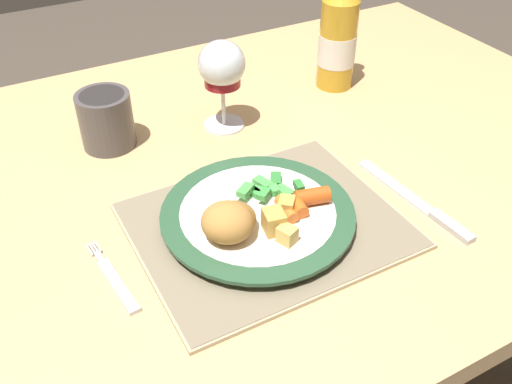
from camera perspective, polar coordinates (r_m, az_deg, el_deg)
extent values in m
cube|color=tan|center=(0.89, -5.22, 0.79)|extent=(1.50, 0.89, 0.04)
cube|color=tan|center=(1.69, 11.78, 4.66)|extent=(0.06, 0.06, 0.70)
cube|color=tan|center=(0.78, 1.06, -3.35)|extent=(0.35, 0.29, 0.01)
cube|color=#807259|center=(0.78, 1.06, -3.15)|extent=(0.34, 0.28, 0.00)
cylinder|color=white|center=(0.77, 0.17, -2.63)|extent=(0.22, 0.22, 0.01)
cylinder|color=#2D5638|center=(0.77, 0.17, -2.12)|extent=(0.26, 0.26, 0.01)
cylinder|color=white|center=(0.77, 0.17, -1.92)|extent=(0.21, 0.21, 0.00)
ellipsoid|color=#A87033|center=(0.73, -2.19, -2.61)|extent=(0.08, 0.08, 0.04)
ellipsoid|color=#B77F3D|center=(0.71, -2.87, -3.04)|extent=(0.09, 0.09, 0.05)
cube|color=#4CA84C|center=(0.79, 2.86, 0.03)|extent=(0.02, 0.03, 0.01)
cube|color=#338438|center=(0.81, 1.99, 1.25)|extent=(0.03, 0.03, 0.01)
cube|color=#338438|center=(0.79, 4.31, 0.63)|extent=(0.01, 0.02, 0.01)
cube|color=#4CA84C|center=(0.80, 0.67, 0.89)|extent=(0.02, 0.03, 0.01)
cube|color=#4CA84C|center=(0.79, 0.26, 0.12)|extent=(0.02, 0.02, 0.01)
cube|color=#4CA84C|center=(0.79, 1.78, 0.33)|extent=(0.02, 0.02, 0.01)
cube|color=green|center=(0.77, 0.82, -0.23)|extent=(0.02, 0.02, 0.01)
cube|color=#4CA84C|center=(0.78, -1.07, 0.18)|extent=(0.03, 0.03, 0.01)
cube|color=green|center=(0.79, -0.18, 0.01)|extent=(0.02, 0.02, 0.01)
cube|color=#338438|center=(0.79, 1.47, 0.28)|extent=(0.03, 0.03, 0.01)
cylinder|color=orange|center=(0.76, 4.24, -1.45)|extent=(0.02, 0.03, 0.02)
cylinder|color=orange|center=(0.76, 3.07, -1.72)|extent=(0.02, 0.05, 0.02)
cylinder|color=#CC5119|center=(0.76, 3.42, -1.50)|extent=(0.03, 0.04, 0.02)
cylinder|color=#CC5119|center=(0.77, 5.64, -0.45)|extent=(0.05, 0.03, 0.02)
cube|color=silver|center=(0.72, -13.61, -9.10)|extent=(0.02, 0.10, 0.01)
cube|color=silver|center=(0.76, -15.37, -6.33)|extent=(0.01, 0.02, 0.01)
cube|color=silver|center=(0.77, -15.51, -5.29)|extent=(0.00, 0.02, 0.00)
cube|color=silver|center=(0.77, -15.78, -5.40)|extent=(0.00, 0.02, 0.00)
cube|color=silver|center=(0.77, -16.05, -5.51)|extent=(0.00, 0.02, 0.00)
cube|color=silver|center=(0.77, -16.33, -5.61)|extent=(0.00, 0.02, 0.00)
cube|color=silver|center=(0.87, 13.77, 0.55)|extent=(0.03, 0.15, 0.00)
cube|color=#B2B2B7|center=(0.82, 18.98, -3.27)|extent=(0.02, 0.07, 0.01)
cylinder|color=silver|center=(0.99, -3.20, 6.75)|extent=(0.07, 0.07, 0.00)
cylinder|color=silver|center=(0.97, -3.28, 8.70)|extent=(0.01, 0.01, 0.07)
ellipsoid|color=silver|center=(0.94, -3.44, 12.68)|extent=(0.08, 0.08, 0.08)
cylinder|color=maroon|center=(0.95, -3.40, 11.68)|extent=(0.06, 0.06, 0.04)
cylinder|color=gold|center=(1.10, 8.13, 14.39)|extent=(0.07, 0.07, 0.17)
cylinder|color=white|center=(1.10, 8.09, 13.99)|extent=(0.07, 0.07, 0.06)
cube|color=#E5BC66|center=(0.73, 2.09, -3.22)|extent=(0.02, 0.02, 0.02)
cube|color=gold|center=(0.73, 1.80, -2.96)|extent=(0.03, 0.03, 0.03)
cube|color=#DBB256|center=(0.71, 3.12, -4.30)|extent=(0.03, 0.03, 0.02)
cube|color=gold|center=(0.75, 3.06, -1.46)|extent=(0.03, 0.03, 0.02)
cylinder|color=#4C4747|center=(0.95, -14.75, 6.96)|extent=(0.09, 0.09, 0.09)
cylinder|color=#2A2727|center=(0.93, -15.16, 9.15)|extent=(0.07, 0.07, 0.01)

